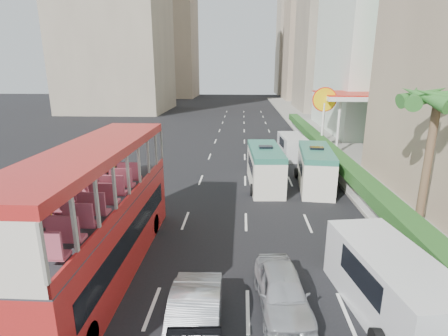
# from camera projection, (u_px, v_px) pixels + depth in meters

# --- Properties ---
(ground_plane) EXTENTS (200.00, 200.00, 0.00)m
(ground_plane) POSITION_uv_depth(u_px,v_px,m) (257.00, 277.00, 13.42)
(ground_plane) COLOR black
(ground_plane) RESTS_ON ground
(double_decker_bus) EXTENTS (2.50, 11.00, 5.06)m
(double_decker_bus) POSITION_uv_depth(u_px,v_px,m) (98.00, 213.00, 13.03)
(double_decker_bus) COLOR red
(double_decker_bus) RESTS_ON ground
(car_silver_lane_b) EXTENTS (1.91, 4.06, 1.34)m
(car_silver_lane_b) POSITION_uv_depth(u_px,v_px,m) (281.00, 308.00, 11.66)
(car_silver_lane_b) COLOR silver
(car_silver_lane_b) RESTS_ON ground
(van_asset) EXTENTS (2.48, 4.41, 1.16)m
(van_asset) POSITION_uv_depth(u_px,v_px,m) (268.00, 166.00, 28.90)
(van_asset) COLOR silver
(van_asset) RESTS_ON ground
(minibus_near) EXTENTS (2.30, 6.04, 2.63)m
(minibus_near) POSITION_uv_depth(u_px,v_px,m) (265.00, 167.00, 23.58)
(minibus_near) COLOR silver
(minibus_near) RESTS_ON ground
(minibus_far) EXTENTS (2.51, 6.05, 2.61)m
(minibus_far) POSITION_uv_depth(u_px,v_px,m) (315.00, 168.00, 23.35)
(minibus_far) COLOR silver
(minibus_far) RESTS_ON ground
(panel_van_near) EXTENTS (2.97, 5.65, 2.15)m
(panel_van_near) POSITION_uv_depth(u_px,v_px,m) (391.00, 285.00, 11.10)
(panel_van_near) COLOR silver
(panel_van_near) RESTS_ON ground
(panel_van_far) EXTENTS (2.28, 4.99, 1.95)m
(panel_van_far) POSITION_uv_depth(u_px,v_px,m) (292.00, 146.00, 31.52)
(panel_van_far) COLOR silver
(panel_van_far) RESTS_ON ground
(sidewalk) EXTENTS (6.00, 120.00, 0.18)m
(sidewalk) POSITION_uv_depth(u_px,v_px,m) (333.00, 144.00, 36.96)
(sidewalk) COLOR #99968C
(sidewalk) RESTS_ON ground
(kerb_wall) EXTENTS (0.30, 44.00, 1.00)m
(kerb_wall) POSITION_uv_depth(u_px,v_px,m) (332.00, 165.00, 26.37)
(kerb_wall) COLOR silver
(kerb_wall) RESTS_ON sidewalk
(hedge) EXTENTS (1.10, 44.00, 0.70)m
(hedge) POSITION_uv_depth(u_px,v_px,m) (333.00, 155.00, 26.14)
(hedge) COLOR #2D6626
(hedge) RESTS_ON kerb_wall
(palm_tree) EXTENTS (0.36, 0.36, 6.40)m
(palm_tree) POSITION_uv_depth(u_px,v_px,m) (427.00, 167.00, 15.95)
(palm_tree) COLOR brown
(palm_tree) RESTS_ON sidewalk
(shell_station) EXTENTS (6.50, 8.00, 5.50)m
(shell_station) POSITION_uv_depth(u_px,v_px,m) (351.00, 121.00, 34.26)
(shell_station) COLOR silver
(shell_station) RESTS_ON ground
(tower_far_a) EXTENTS (14.00, 14.00, 44.00)m
(tower_far_a) POSITION_uv_depth(u_px,v_px,m) (316.00, 8.00, 85.33)
(tower_far_a) COLOR tan
(tower_far_a) RESTS_ON ground
(tower_far_b) EXTENTS (14.00, 14.00, 40.00)m
(tower_far_b) POSITION_uv_depth(u_px,v_px,m) (301.00, 27.00, 107.01)
(tower_far_b) COLOR #A1937E
(tower_far_b) RESTS_ON ground
(tower_left_b) EXTENTS (16.00, 16.00, 46.00)m
(tower_left_b) POSITION_uv_depth(u_px,v_px,m) (165.00, 11.00, 94.70)
(tower_left_b) COLOR tan
(tower_left_b) RESTS_ON ground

